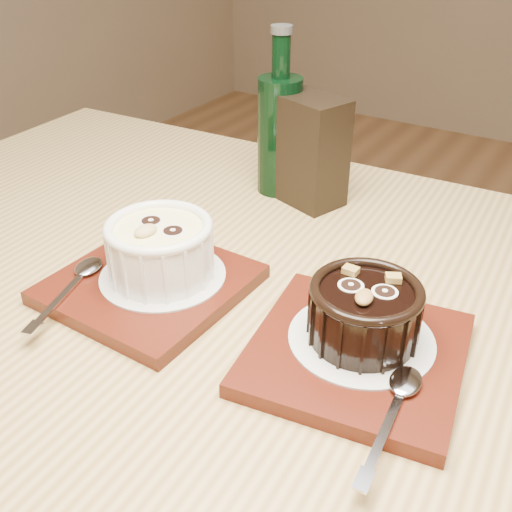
{
  "coord_description": "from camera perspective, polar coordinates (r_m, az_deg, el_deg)",
  "views": [
    {
      "loc": [
        0.17,
        -0.65,
        1.11
      ],
      "look_at": [
        -0.09,
        -0.25,
        0.81
      ],
      "focal_mm": 42.0,
      "sensor_mm": 36.0,
      "label": 1
    }
  ],
  "objects": [
    {
      "name": "spoon_left",
      "position": [
        0.63,
        -17.17,
        -2.61
      ],
      "size": [
        0.07,
        0.14,
        0.01
      ],
      "primitive_type": null,
      "rotation": [
        0.0,
        0.0,
        0.31
      ],
      "color": "silver",
      "rests_on": "tray_left"
    },
    {
      "name": "tray_left",
      "position": [
        0.63,
        -10.06,
        -2.68
      ],
      "size": [
        0.18,
        0.18,
        0.01
      ],
      "primitive_type": "cube",
      "rotation": [
        0.0,
        0.0,
        -0.02
      ],
      "color": "#51180D",
      "rests_on": "table"
    },
    {
      "name": "table",
      "position": [
        0.66,
        -0.05,
        -11.49
      ],
      "size": [
        1.24,
        0.86,
        0.75
      ],
      "rotation": [
        0.0,
        0.0,
        0.05
      ],
      "color": "#9E7B45",
      "rests_on": "ground"
    },
    {
      "name": "tray_right",
      "position": [
        0.54,
        9.52,
        -9.16
      ],
      "size": [
        0.21,
        0.21,
        0.01
      ],
      "primitive_type": "cube",
      "rotation": [
        0.0,
        0.0,
        0.15
      ],
      "color": "#51180D",
      "rests_on": "table"
    },
    {
      "name": "doily_right",
      "position": [
        0.55,
        9.99,
        -7.73
      ],
      "size": [
        0.13,
        0.13,
        0.0
      ],
      "primitive_type": "cylinder",
      "color": "white",
      "rests_on": "tray_right"
    },
    {
      "name": "spoon_right",
      "position": [
        0.48,
        12.95,
        -14.09
      ],
      "size": [
        0.04,
        0.14,
        0.01
      ],
      "primitive_type": null,
      "rotation": [
        0.0,
        0.0,
        0.09
      ],
      "color": "silver",
      "rests_on": "tray_right"
    },
    {
      "name": "condiment_stand",
      "position": [
        0.79,
        4.85,
        10.05
      ],
      "size": [
        0.11,
        0.09,
        0.14
      ],
      "primitive_type": "cube",
      "rotation": [
        0.0,
        0.0,
        -0.32
      ],
      "color": "black",
      "rests_on": "table"
    },
    {
      "name": "doily_left",
      "position": [
        0.63,
        -8.85,
        -1.82
      ],
      "size": [
        0.13,
        0.13,
        0.0
      ],
      "primitive_type": "cylinder",
      "color": "white",
      "rests_on": "tray_left"
    },
    {
      "name": "green_bottle",
      "position": [
        0.81,
        2.25,
        11.79
      ],
      "size": [
        0.06,
        0.06,
        0.22
      ],
      "color": "black",
      "rests_on": "table"
    },
    {
      "name": "ramekin_dark",
      "position": [
        0.53,
        10.3,
        -5.1
      ],
      "size": [
        0.1,
        0.1,
        0.06
      ],
      "rotation": [
        0.0,
        0.0,
        0.23
      ],
      "color": "black",
      "rests_on": "doily_right"
    },
    {
      "name": "ramekin_white",
      "position": [
        0.61,
        -9.12,
        0.87
      ],
      "size": [
        0.11,
        0.11,
        0.06
      ],
      "rotation": [
        0.0,
        0.0,
        -0.13
      ],
      "color": "white",
      "rests_on": "doily_left"
    }
  ]
}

